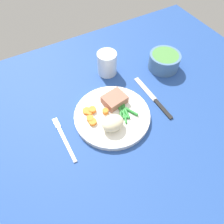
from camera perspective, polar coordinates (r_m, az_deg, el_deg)
dining_table at (r=70.49cm, az=2.19°, el=-0.81°), size 120.00×90.00×2.00cm
dinner_plate at (r=68.16cm, az=-0.00°, el=-0.90°), size 23.84×23.84×1.60cm
meat_portion at (r=69.44cm, az=0.80°, el=3.38°), size 7.89×6.89×2.64cm
mashed_potatoes at (r=63.11cm, az=0.21°, el=-2.95°), size 6.74×5.50×4.09cm
carrot_slices at (r=67.04cm, az=-5.14°, el=-0.60°), size 7.38×7.15×1.30cm
green_beans at (r=67.87cm, az=3.28°, el=0.36°), size 5.58×8.78×0.88cm
fork at (r=65.81cm, az=-12.44°, el=-7.01°), size 1.44×16.60×0.40cm
knife at (r=74.58cm, az=10.85°, el=3.58°), size 1.70×20.50×0.64cm
water_glass at (r=79.85cm, az=-1.30°, el=12.36°), size 7.03×7.03×8.53cm
salad_bowl at (r=84.33cm, az=13.61°, el=13.10°), size 11.36×11.36×5.90cm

